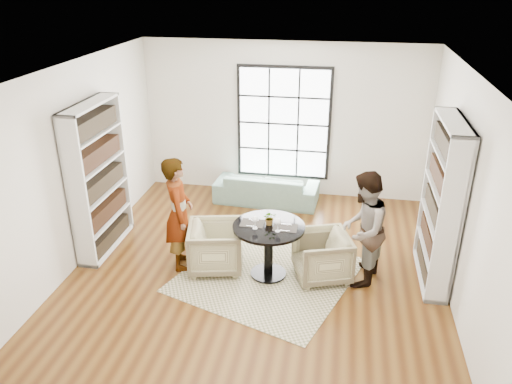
% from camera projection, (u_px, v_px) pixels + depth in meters
% --- Properties ---
extents(ground, '(6.00, 6.00, 0.00)m').
position_uv_depth(ground, '(257.00, 270.00, 7.58)').
color(ground, brown).
extents(room_shell, '(6.00, 6.01, 6.00)m').
position_uv_depth(room_shell, '(263.00, 181.00, 7.55)').
color(room_shell, silver).
rests_on(room_shell, ground).
extents(rug, '(2.96, 2.96, 0.01)m').
position_uv_depth(rug, '(267.00, 275.00, 7.47)').
color(rug, '#BFB08F').
rests_on(rug, ground).
extents(pedestal_table, '(1.04, 1.04, 0.83)m').
position_uv_depth(pedestal_table, '(269.00, 240.00, 7.23)').
color(pedestal_table, black).
rests_on(pedestal_table, ground).
extents(sofa, '(2.03, 0.88, 0.58)m').
position_uv_depth(sofa, '(266.00, 188.00, 9.70)').
color(sofa, slate).
rests_on(sofa, ground).
extents(armchair_left, '(0.95, 0.93, 0.73)m').
position_uv_depth(armchair_left, '(216.00, 247.00, 7.50)').
color(armchair_left, tan).
rests_on(armchair_left, ground).
extents(armchair_right, '(0.98, 0.96, 0.71)m').
position_uv_depth(armchair_right, '(322.00, 256.00, 7.29)').
color(armchair_right, tan).
rests_on(armchair_right, ground).
extents(person_left, '(0.60, 0.74, 1.76)m').
position_uv_depth(person_left, '(179.00, 214.00, 7.38)').
color(person_left, gray).
rests_on(person_left, ground).
extents(person_right, '(0.84, 0.97, 1.70)m').
position_uv_depth(person_right, '(363.00, 229.00, 6.99)').
color(person_right, gray).
rests_on(person_right, ground).
extents(placemat_left, '(0.34, 0.26, 0.01)m').
position_uv_depth(placemat_left, '(252.00, 223.00, 7.20)').
color(placemat_left, black).
rests_on(placemat_left, pedestal_table).
extents(placemat_right, '(0.34, 0.26, 0.01)m').
position_uv_depth(placemat_right, '(285.00, 228.00, 7.08)').
color(placemat_right, black).
rests_on(placemat_right, pedestal_table).
extents(cutlery_left, '(0.14, 0.22, 0.01)m').
position_uv_depth(cutlery_left, '(252.00, 223.00, 7.20)').
color(cutlery_left, silver).
rests_on(cutlery_left, placemat_left).
extents(cutlery_right, '(0.14, 0.22, 0.01)m').
position_uv_depth(cutlery_right, '(285.00, 227.00, 7.07)').
color(cutlery_right, silver).
rests_on(cutlery_right, placemat_right).
extents(wine_glass_left, '(0.09, 0.09, 0.19)m').
position_uv_depth(wine_glass_left, '(255.00, 220.00, 7.00)').
color(wine_glass_left, silver).
rests_on(wine_glass_left, pedestal_table).
extents(wine_glass_right, '(0.09, 0.09, 0.20)m').
position_uv_depth(wine_glass_right, '(278.00, 222.00, 6.92)').
color(wine_glass_right, silver).
rests_on(wine_glass_right, pedestal_table).
extents(flower_centerpiece, '(0.22, 0.20, 0.21)m').
position_uv_depth(flower_centerpiece, '(270.00, 218.00, 7.13)').
color(flower_centerpiece, gray).
rests_on(flower_centerpiece, pedestal_table).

